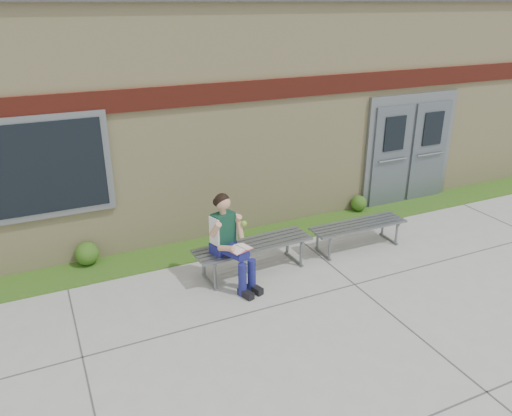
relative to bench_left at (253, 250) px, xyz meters
name	(u,v)px	position (x,y,z in m)	size (l,w,h in m)	color
ground	(316,318)	(0.24, -1.52, -0.38)	(80.00, 80.00, 0.00)	#9E9E99
grass_strip	(241,241)	(0.24, 1.08, -0.37)	(16.00, 0.80, 0.02)	#285216
school_building	(179,94)	(0.24, 4.46, 1.72)	(16.20, 6.22, 4.20)	beige
bench_left	(253,250)	(0.00, 0.00, 0.00)	(1.93, 0.64, 0.50)	slate
bench_right	(358,229)	(2.00, 0.00, -0.03)	(1.74, 0.49, 0.45)	slate
girl	(230,240)	(-0.47, -0.21, 0.38)	(0.62, 0.90, 1.44)	navy
shrub_mid	(87,254)	(-2.37, 1.33, -0.17)	(0.38, 0.38, 0.38)	#285216
shrub_east	(359,203)	(2.98, 1.33, -0.20)	(0.32, 0.32, 0.32)	#285216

